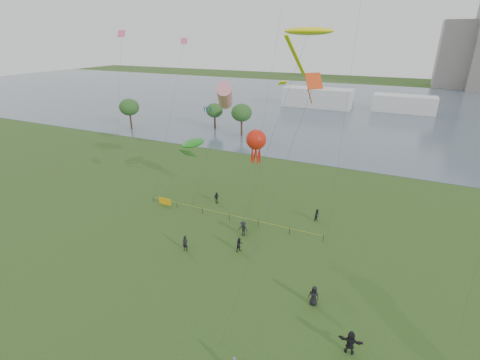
% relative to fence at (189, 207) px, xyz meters
% --- Properties ---
extents(ground_plane, '(400.00, 400.00, 0.00)m').
position_rel_fence_xyz_m(ground_plane, '(9.88, -14.80, -0.55)').
color(ground_plane, '#203C13').
extents(lake, '(400.00, 120.00, 0.08)m').
position_rel_fence_xyz_m(lake, '(9.88, 85.20, -0.53)').
color(lake, '#50606E').
rests_on(lake, ground_plane).
extents(building_low, '(16.00, 18.00, 28.00)m').
position_rel_fence_xyz_m(building_low, '(41.88, 153.20, 13.45)').
color(building_low, gray).
rests_on(building_low, ground_plane).
extents(pavilion_left, '(22.00, 8.00, 6.00)m').
position_rel_fence_xyz_m(pavilion_left, '(-2.12, 80.20, 2.45)').
color(pavilion_left, silver).
rests_on(pavilion_left, ground_plane).
extents(pavilion_right, '(18.00, 7.00, 5.00)m').
position_rel_fence_xyz_m(pavilion_right, '(23.88, 83.20, 1.95)').
color(pavilion_right, silver).
rests_on(pavilion_right, ground_plane).
extents(trees, '(32.55, 13.33, 7.51)m').
position_rel_fence_xyz_m(trees, '(-22.24, 35.64, 4.69)').
color(trees, '#3A211A').
rests_on(trees, ground_plane).
extents(fence, '(24.07, 0.07, 1.05)m').
position_rel_fence_xyz_m(fence, '(0.00, 0.00, 0.00)').
color(fence, black).
rests_on(fence, ground_plane).
extents(spectator_a, '(0.94, 1.01, 1.65)m').
position_rel_fence_xyz_m(spectator_a, '(10.29, -5.78, 0.27)').
color(spectator_a, black).
rests_on(spectator_a, ground_plane).
extents(spectator_b, '(1.27, 0.83, 1.84)m').
position_rel_fence_xyz_m(spectator_b, '(9.29, -2.66, 0.37)').
color(spectator_b, black).
rests_on(spectator_b, ground_plane).
extents(spectator_c, '(0.72, 1.01, 1.59)m').
position_rel_fence_xyz_m(spectator_c, '(2.29, 3.61, 0.24)').
color(spectator_c, black).
rests_on(spectator_c, ground_plane).
extents(spectator_d, '(0.94, 0.64, 1.87)m').
position_rel_fence_xyz_m(spectator_d, '(19.59, -10.37, 0.38)').
color(spectator_d, black).
rests_on(spectator_d, ground_plane).
extents(spectator_e, '(1.83, 0.67, 1.94)m').
position_rel_fence_xyz_m(spectator_e, '(23.26, -14.17, 0.42)').
color(spectator_e, black).
rests_on(spectator_e, ground_plane).
extents(spectator_f, '(0.67, 0.44, 1.84)m').
position_rel_fence_xyz_m(spectator_f, '(4.89, -8.18, 0.36)').
color(spectator_f, black).
rests_on(spectator_f, ground_plane).
extents(spectator_g, '(0.86, 0.94, 1.56)m').
position_rel_fence_xyz_m(spectator_g, '(16.30, 4.56, 0.23)').
color(spectator_g, black).
rests_on(spectator_g, ground_plane).
extents(kite_stingray, '(7.59, 10.16, 22.66)m').
position_rel_fence_xyz_m(kite_stingray, '(13.40, 4.89, 21.61)').
color(kite_stingray, '#3F3F42').
extents(kite_windsock, '(6.11, 5.18, 16.90)m').
position_rel_fence_xyz_m(kite_windsock, '(3.78, 3.75, 14.39)').
color(kite_windsock, '#3F3F42').
extents(kite_creature, '(4.16, 7.15, 8.05)m').
position_rel_fence_xyz_m(kite_creature, '(-2.40, 5.59, 7.03)').
color(kite_creature, '#3F3F42').
extents(kite_octopus, '(4.64, 4.68, 11.47)m').
position_rel_fence_xyz_m(kite_octopus, '(8.55, 2.61, 9.63)').
color(kite_octopus, '#3F3F42').
extents(kite_delta, '(4.02, 10.65, 19.20)m').
position_rel_fence_xyz_m(kite_delta, '(17.31, -8.50, 16.91)').
color(kite_delta, '#3F3F42').
extents(small_kites, '(41.16, 12.19, 9.16)m').
position_rel_fence_xyz_m(small_kites, '(9.32, 3.72, 24.00)').
color(small_kites, '#E5598C').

